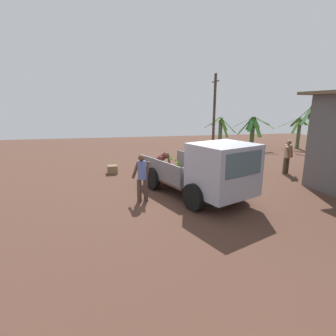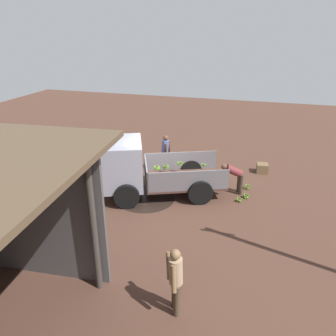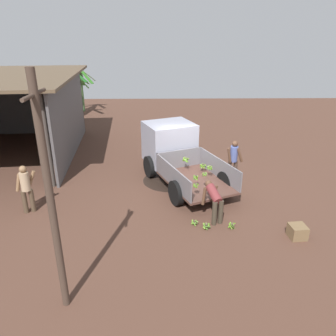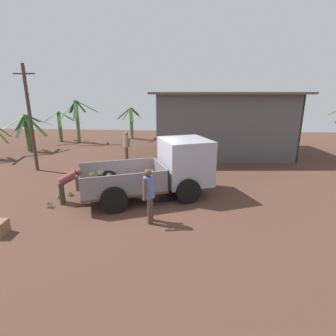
{
  "view_description": "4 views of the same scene",
  "coord_description": "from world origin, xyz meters",
  "views": [
    {
      "loc": [
        9.3,
        -2.45,
        3.34
      ],
      "look_at": [
        0.1,
        -0.69,
        1.04
      ],
      "focal_mm": 28.0,
      "sensor_mm": 36.0,
      "label": 1
    },
    {
      "loc": [
        -3.23,
        10.85,
        5.82
      ],
      "look_at": [
        -0.16,
        0.38,
        1.11
      ],
      "focal_mm": 35.0,
      "sensor_mm": 36.0,
      "label": 2
    },
    {
      "loc": [
        -11.49,
        1.14,
        5.59
      ],
      "look_at": [
        -0.64,
        0.94,
        1.04
      ],
      "focal_mm": 35.0,
      "sensor_mm": 36.0,
      "label": 3
    },
    {
      "loc": [
        1.73,
        -8.81,
        3.78
      ],
      "look_at": [
        1.03,
        -0.43,
        1.35
      ],
      "focal_mm": 28.0,
      "sensor_mm": 36.0,
      "label": 4
    }
  ],
  "objects": [
    {
      "name": "cargo_truck",
      "position": [
        1.2,
        0.69,
        1.12
      ],
      "size": [
        5.06,
        3.58,
        2.11
      ],
      "rotation": [
        0.0,
        0.0,
        0.4
      ],
      "color": "#53352C",
      "rests_on": "ground"
    },
    {
      "name": "mud_patch_0",
      "position": [
        0.56,
        0.85,
        0.0
      ],
      "size": [
        2.16,
        2.16,
        0.01
      ],
      "primitive_type": "cylinder",
      "color": "#2D211B",
      "rests_on": "ground"
    },
    {
      "name": "person_foreground_visitor",
      "position": [
        0.57,
        -1.69,
        0.92
      ],
      "size": [
        0.36,
        0.67,
        1.67
      ],
      "rotation": [
        0.0,
        0.0,
        3.22
      ],
      "color": "#4A362C",
      "rests_on": "ground"
    },
    {
      "name": "person_bystander_near_shed",
      "position": [
        -1.84,
        5.58,
        0.92
      ],
      "size": [
        0.51,
        0.64,
        1.66
      ],
      "rotation": [
        0.0,
        0.0,
        0.42
      ],
      "color": "#4D3C2C",
      "rests_on": "ground"
    },
    {
      "name": "person_worker_loading",
      "position": [
        -2.48,
        -0.47,
        0.75
      ],
      "size": [
        0.86,
        0.69,
        1.22
      ],
      "rotation": [
        0.0,
        0.0,
        0.37
      ],
      "color": "#3D3327",
      "rests_on": "ground"
    },
    {
      "name": "banana_bunch_on_ground_2",
      "position": [
        -2.77,
        0.15,
        0.1
      ],
      "size": [
        0.23,
        0.22,
        0.17
      ],
      "color": "#4D4532",
      "rests_on": "ground"
    },
    {
      "name": "banana_bunch_on_ground_1",
      "position": [
        -2.99,
        -0.97,
        0.12
      ],
      "size": [
        0.24,
        0.24,
        0.21
      ],
      "color": "brown",
      "rests_on": "ground"
    },
    {
      "name": "banana_bunch_on_ground_0",
      "position": [
        -2.99,
        -0.19,
        0.11
      ],
      "size": [
        0.26,
        0.25,
        0.2
      ],
      "color": "brown",
      "rests_on": "ground"
    },
    {
      "name": "wooden_crate_0",
      "position": [
        -3.49,
        -2.79,
        0.2
      ],
      "size": [
        0.51,
        0.51,
        0.4
      ],
      "primitive_type": "cube",
      "rotation": [
        0.0,
        0.0,
        1.67
      ],
      "color": "brown",
      "rests_on": "ground"
    },
    {
      "name": "ground",
      "position": [
        0.0,
        0.0,
        0.0
      ],
      "size": [
        36.0,
        36.0,
        0.0
      ],
      "primitive_type": "plane",
      "color": "#503327"
    }
  ]
}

